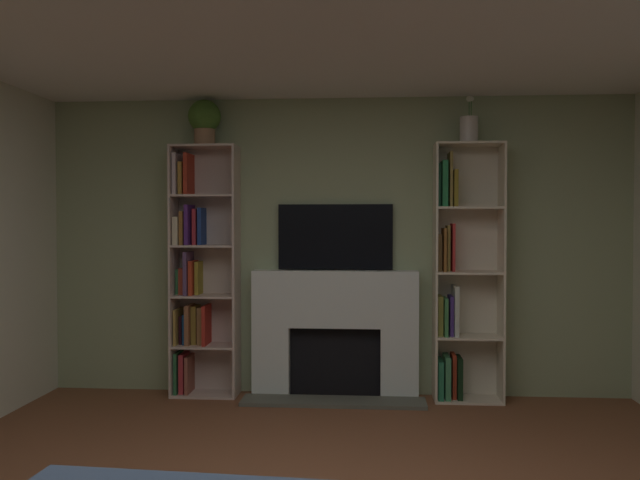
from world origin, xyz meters
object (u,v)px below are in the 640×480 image
object	(u,v)px
tv	(335,237)
potted_plant	(205,120)
bookshelf_right	(459,280)
vase_with_flowers	(469,129)
bookshelf_left	(199,274)
fireplace	(335,331)

from	to	relation	value
tv	potted_plant	distance (m)	1.48
tv	bookshelf_right	world-z (taller)	bookshelf_right
tv	vase_with_flowers	size ratio (longest dim) A/B	2.52
bookshelf_right	potted_plant	bearing A→B (deg)	-179.06
tv	vase_with_flowers	xyz separation A→B (m)	(1.10, -0.12, 0.89)
potted_plant	vase_with_flowers	world-z (taller)	vase_with_flowers
potted_plant	bookshelf_left	bearing A→B (deg)	149.77
bookshelf_left	potted_plant	distance (m)	1.30
potted_plant	vase_with_flowers	distance (m)	2.19
tv	bookshelf_left	xyz separation A→B (m)	(-1.16, -0.08, -0.31)
fireplace	potted_plant	bearing A→B (deg)	-177.39
fireplace	vase_with_flowers	xyz separation A→B (m)	(1.10, -0.05, 1.68)
fireplace	bookshelf_left	xyz separation A→B (m)	(-1.16, -0.01, 0.48)
fireplace	bookshelf_left	distance (m)	1.26
bookshelf_left	bookshelf_right	bearing A→B (deg)	-0.08
fireplace	potted_plant	xyz separation A→B (m)	(-1.10, -0.05, 1.78)
bookshelf_left	bookshelf_right	distance (m)	2.19
vase_with_flowers	tv	bearing A→B (deg)	173.75
bookshelf_right	potted_plant	distance (m)	2.51
vase_with_flowers	bookshelf_right	bearing A→B (deg)	152.74
bookshelf_right	vase_with_flowers	world-z (taller)	vase_with_flowers
bookshelf_left	vase_with_flowers	size ratio (longest dim) A/B	5.49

